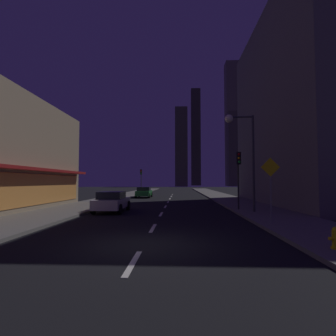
{
  "coord_description": "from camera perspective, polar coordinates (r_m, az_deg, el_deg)",
  "views": [
    {
      "loc": [
        1.24,
        -8.99,
        2.15
      ],
      "look_at": [
        0.0,
        18.63,
        3.6
      ],
      "focal_mm": 27.98,
      "sensor_mm": 36.0,
      "label": 1
    }
  ],
  "objects": [
    {
      "name": "skyscraper_distant_short",
      "position": [
        128.14,
        13.99,
        4.04
      ],
      "size": [
        5.15,
        6.09,
        35.37
      ],
      "primitive_type": "cube",
      "color": "#4A4738",
      "rests_on": "ground"
    },
    {
      "name": "fire_hydrant_yellow_near",
      "position": [
        9.51,
        32.75,
        -12.79
      ],
      "size": [
        0.42,
        0.3,
        0.65
      ],
      "color": "yellow",
      "rests_on": "sidewalk_right"
    },
    {
      "name": "car_parked_far",
      "position": [
        35.74,
        -5.23,
        -5.26
      ],
      "size": [
        1.98,
        4.24,
        1.45
      ],
      "color": "#1E722D",
      "rests_on": "ground"
    },
    {
      "name": "street_lamp_right",
      "position": [
        18.49,
        15.57,
        6.18
      ],
      "size": [
        1.96,
        0.56,
        6.58
      ],
      "color": "#38383D",
      "rests_on": "sidewalk_right"
    },
    {
      "name": "skyscraper_distant_tall",
      "position": [
        121.41,
        2.91,
        4.6
      ],
      "size": [
        5.68,
        5.69,
        36.46
      ],
      "primitive_type": "cube",
      "color": "#494537",
      "rests_on": "ground"
    },
    {
      "name": "pedestrian_crossing_sign",
      "position": [
        13.5,
        21.44,
        -3.36
      ],
      "size": [
        0.91,
        0.08,
        3.15
      ],
      "color": "slate",
      "rests_on": "sidewalk_right"
    },
    {
      "name": "sidewalk_left",
      "position": [
        41.86,
        -8.83,
        -5.82
      ],
      "size": [
        4.0,
        76.0,
        0.15
      ],
      "primitive_type": "cube",
      "color": "#605E59",
      "rests_on": "ground"
    },
    {
      "name": "car_parked_near",
      "position": [
        19.23,
        -12.11,
        -7.14
      ],
      "size": [
        1.98,
        4.24,
        1.45
      ],
      "color": "silver",
      "rests_on": "ground"
    },
    {
      "name": "skyscraper_distant_slender",
      "position": [
        145.95,
        13.88,
        9.34
      ],
      "size": [
        7.26,
        7.26,
        66.32
      ],
      "primitive_type": "cube",
      "color": "#615D49",
      "rests_on": "ground"
    },
    {
      "name": "traffic_light_near_right",
      "position": [
        19.62,
        15.1,
        0.14
      ],
      "size": [
        0.32,
        0.48,
        4.2
      ],
      "color": "#2D2D2D",
      "rests_on": "sidewalk_right"
    },
    {
      "name": "ground_plane",
      "position": [
        41.06,
        0.84,
        -6.08
      ],
      "size": [
        78.0,
        136.0,
        0.1
      ],
      "primitive_type": "cube",
      "color": "black"
    },
    {
      "name": "building_apartment_right",
      "position": [
        29.1,
        30.19,
        11.02
      ],
      "size": [
        11.0,
        20.0,
        18.0
      ],
      "primitive_type": "cube",
      "color": "slate",
      "rests_on": "ground"
    },
    {
      "name": "lane_marking_center",
      "position": [
        25.31,
        -0.25,
        -7.87
      ],
      "size": [
        0.16,
        38.6,
        0.01
      ],
      "color": "silver",
      "rests_on": "ground"
    },
    {
      "name": "sidewalk_right",
      "position": [
        41.44,
        10.61,
        -5.83
      ],
      "size": [
        4.0,
        76.0,
        0.15
      ],
      "primitive_type": "cube",
      "color": "#605E59",
      "rests_on": "ground"
    },
    {
      "name": "fire_hydrant_far_left",
      "position": [
        27.13,
        -12.78,
        -6.52
      ],
      "size": [
        0.42,
        0.3,
        0.65
      ],
      "color": "#B2B2B2",
      "rests_on": "sidewalk_left"
    },
    {
      "name": "traffic_light_far_left",
      "position": [
        45.84,
        -5.89,
        -1.69
      ],
      "size": [
        0.32,
        0.48,
        4.2
      ],
      "color": "#2D2D2D",
      "rests_on": "sidewalk_left"
    },
    {
      "name": "skyscraper_distant_mid",
      "position": [
        156.8,
        6.07,
        6.72
      ],
      "size": [
        5.43,
        5.15,
        57.24
      ],
      "primitive_type": "cube",
      "color": "#3C392D",
      "rests_on": "ground"
    }
  ]
}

